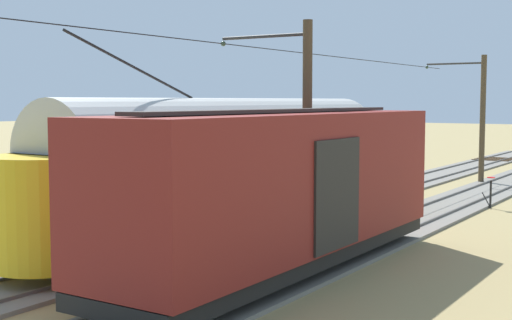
{
  "coord_description": "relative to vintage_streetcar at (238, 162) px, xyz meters",
  "views": [
    {
      "loc": [
        -10.73,
        19.96,
        4.23
      ],
      "look_at": [
        1.16,
        1.64,
        2.38
      ],
      "focal_mm": 49.46,
      "sensor_mm": 36.0,
      "label": 1
    }
  ],
  "objects": [
    {
      "name": "track_adjacent_siding",
      "position": [
        0.0,
        -1.64,
        -2.21
      ],
      "size": [
        2.8,
        80.0,
        0.18
      ],
      "color": "slate",
      "rests_on": "ground"
    },
    {
      "name": "catenary_pole_mid_near",
      "position": [
        -2.86,
        0.78,
        1.17
      ],
      "size": [
        3.19,
        0.28,
        6.53
      ],
      "color": "#4C3D28",
      "rests_on": "ground"
    },
    {
      "name": "overhead_wire_run",
      "position": [
        -0.07,
        -0.03,
        3.72
      ],
      "size": [
        2.98,
        40.81,
        0.18
      ],
      "color": "black",
      "rests_on": "ground"
    },
    {
      "name": "coach_adjacent",
      "position": [
        -4.13,
        4.1,
        -0.1
      ],
      "size": [
        2.96,
        11.78,
        3.85
      ],
      "color": "maroon",
      "rests_on": "ground"
    },
    {
      "name": "ground_plane",
      "position": [
        -2.06,
        -1.33,
        -2.27
      ],
      "size": [
        220.0,
        220.0,
        0.0
      ],
      "primitive_type": "plane",
      "color": "#9E8956"
    },
    {
      "name": "switch_stand",
      "position": [
        -5.57,
        -9.4,
        -1.56
      ],
      "size": [
        0.5,
        0.3,
        1.24
      ],
      "color": "black",
      "rests_on": "ground"
    },
    {
      "name": "track_streetcar_siding",
      "position": [
        -4.12,
        -1.64,
        -2.21
      ],
      "size": [
        2.8,
        80.0,
        0.18
      ],
      "color": "slate",
      "rests_on": "ground"
    },
    {
      "name": "vintage_streetcar",
      "position": [
        0.0,
        0.0,
        0.0
      ],
      "size": [
        2.65,
        18.23,
        5.73
      ],
      "color": "gold",
      "rests_on": "ground"
    },
    {
      "name": "catenary_pole_foreground",
      "position": [
        -2.86,
        -17.62,
        1.17
      ],
      "size": [
        3.19,
        0.28,
        6.53
      ],
      "color": "#4C3D28",
      "rests_on": "ground"
    }
  ]
}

